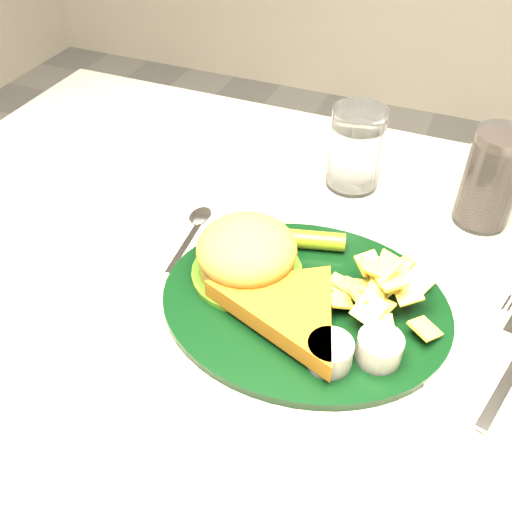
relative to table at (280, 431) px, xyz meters
The scene contains 7 objects.
table is the anchor object (origin of this frame).
dinner_plate 0.42m from the table, 52.80° to the right, with size 0.34×0.28×0.08m, color black, non-canonical shape.
water_glass 0.49m from the table, 84.17° to the left, with size 0.08×0.08×0.12m, color white.
cola_glass 0.53m from the table, 43.29° to the left, with size 0.07×0.07×0.14m, color black.
fork_napkin 0.47m from the table, 14.73° to the right, with size 0.13×0.18×0.01m, color white, non-canonical shape.
spoon 0.40m from the table, behind, with size 0.04×0.14×0.01m, color silver, non-canonical shape.
wrapped_straw 0.41m from the table, 84.12° to the left, with size 0.19×0.07×0.01m, color white, non-canonical shape.
Camera 1 is at (0.16, -0.50, 1.24)m, focal length 40.00 mm.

